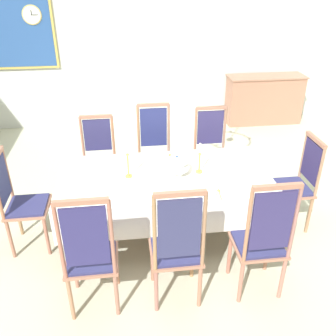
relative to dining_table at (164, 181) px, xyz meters
The scene contains 22 objects.
ground 0.71m from the dining_table, 90.00° to the right, with size 8.11×6.94×0.04m, color #B9BAA1.
back_wall 3.65m from the dining_table, 90.00° to the left, with size 8.11×0.08×3.45m, color silver.
dining_table is the anchor object (origin of this frame).
tablecloth 0.02m from the dining_table, 90.00° to the right, with size 2.19×1.10×0.37m.
chair_south_a 1.20m from the dining_table, 127.35° to the right, with size 0.44×0.42×1.22m.
chair_north_a 1.20m from the dining_table, 127.63° to the left, with size 0.44×0.42×1.06m.
chair_south_b 0.96m from the dining_table, 90.53° to the right, with size 0.44×0.42×1.23m.
chair_north_b 0.95m from the dining_table, 90.53° to the left, with size 0.44×0.42×1.18m.
chair_south_c 1.21m from the dining_table, 52.22° to the right, with size 0.44×0.42×1.23m.
chair_north_c 1.20m from the dining_table, 52.01° to the left, with size 0.44×0.42×1.11m.
chair_head_west 1.49m from the dining_table, behind, with size 0.42×0.44×1.10m.
chair_head_east 1.49m from the dining_table, ahead, with size 0.42×0.44×1.09m.
soup_tureen 0.22m from the dining_table, ahead, with size 0.27×0.27×0.22m.
candlestick_west 0.44m from the dining_table, behind, with size 0.07×0.07×0.37m.
candlestick_east 0.43m from the dining_table, ahead, with size 0.07×0.07×0.34m.
bowl_near_left 0.40m from the dining_table, 88.71° to the left, with size 0.18×0.18×0.04m.
bowl_near_right 0.57m from the dining_table, 50.90° to the right, with size 0.19×0.19×0.04m.
spoon_primary 0.44m from the dining_table, 73.40° to the left, with size 0.05×0.18×0.01m.
spoon_secondary 0.64m from the dining_table, 40.40° to the right, with size 0.03×0.18×0.01m.
sideboard 3.93m from the dining_table, 54.22° to the left, with size 1.44×0.48×0.90m.
mounted_clock 4.07m from the dining_table, 117.30° to the left, with size 0.31×0.06×0.31m.
framed_painting 4.11m from the dining_table, 120.20° to the left, with size 1.12×0.05×1.20m.
Camera 1 is at (-0.39, -3.32, 2.67)m, focal length 39.48 mm.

